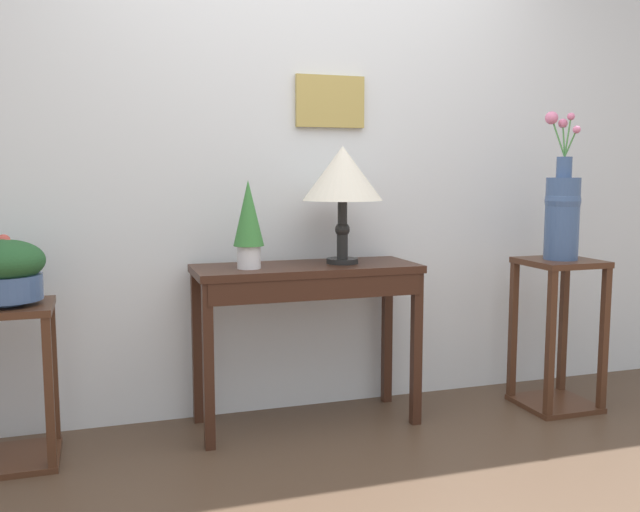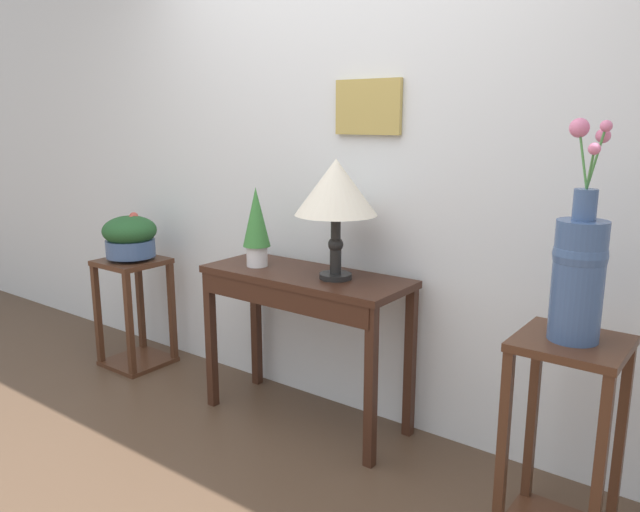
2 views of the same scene
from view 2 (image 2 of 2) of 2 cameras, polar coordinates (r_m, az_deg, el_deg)
The scene contains 8 objects.
back_wall_with_art at distance 3.14m, azimuth 2.59°, elevation 10.41°, with size 9.00×0.13×2.80m.
console_table at distance 3.03m, azimuth -1.65°, elevation -3.89°, with size 1.06×0.42×0.78m.
table_lamp at distance 2.83m, azimuth 1.49°, elevation 6.14°, with size 0.38×0.38×0.56m.
potted_plant_on_console at distance 3.12m, azimuth -5.93°, elevation 3.00°, with size 0.14×0.14×0.40m.
pedestal_stand_left at distance 4.01m, azimuth -16.76°, elevation -5.04°, with size 0.36×0.36×0.68m.
planter_bowl_wide_left at distance 3.90m, azimuth -17.21°, elevation 1.77°, with size 0.32×0.32×0.29m.
pedestal_stand_right at distance 2.46m, azimuth 21.55°, elevation -15.76°, with size 0.36×0.36×0.78m.
flower_vase_tall_right at distance 2.24m, azimuth 22.88°, elevation -0.94°, with size 0.18×0.18×0.75m.
Camera 2 is at (1.77, -1.15, 1.52)m, focal length 34.52 mm.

